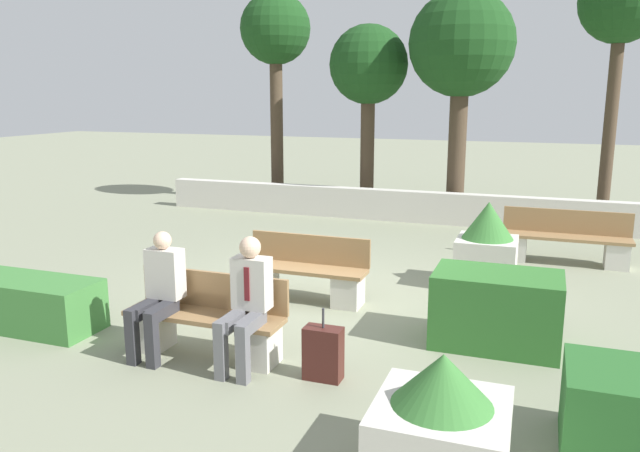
{
  "coord_description": "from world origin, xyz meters",
  "views": [
    {
      "loc": [
        2.85,
        -7.72,
        2.77
      ],
      "look_at": [
        -0.14,
        0.5,
        0.9
      ],
      "focal_mm": 35.0,
      "sensor_mm": 36.0,
      "label": 1
    }
  ],
  "objects_px": {
    "person_seated_man": "(247,297)",
    "tree_center_right": "(462,48)",
    "planter_corner_left": "(487,248)",
    "planter_corner_right": "(441,424)",
    "bench_right_side": "(305,276)",
    "suitcase": "(323,353)",
    "tree_rightmost": "(621,8)",
    "bench_left_side": "(565,243)",
    "tree_leftmost": "(275,36)",
    "tree_center_left": "(369,69)",
    "person_seated_woman": "(159,288)",
    "bench_front": "(206,325)"
  },
  "relations": [
    {
      "from": "bench_left_side",
      "to": "tree_center_right",
      "type": "xyz_separation_m",
      "value": [
        -2.26,
        3.16,
        3.37
      ]
    },
    {
      "from": "tree_leftmost",
      "to": "person_seated_man",
      "type": "bearing_deg",
      "value": -68.01
    },
    {
      "from": "bench_right_side",
      "to": "tree_center_left",
      "type": "xyz_separation_m",
      "value": [
        -1.04,
        6.77,
        2.99
      ]
    },
    {
      "from": "bench_right_side",
      "to": "tree_leftmost",
      "type": "bearing_deg",
      "value": 123.63
    },
    {
      "from": "person_seated_man",
      "to": "tree_leftmost",
      "type": "distance_m",
      "value": 10.42
    },
    {
      "from": "bench_front",
      "to": "suitcase",
      "type": "distance_m",
      "value": 1.4
    },
    {
      "from": "bench_front",
      "to": "tree_center_right",
      "type": "distance_m",
      "value": 9.21
    },
    {
      "from": "tree_center_left",
      "to": "tree_rightmost",
      "type": "height_order",
      "value": "tree_rightmost"
    },
    {
      "from": "suitcase",
      "to": "tree_center_left",
      "type": "xyz_separation_m",
      "value": [
        -2.09,
        8.96,
        3.05
      ]
    },
    {
      "from": "person_seated_man",
      "to": "planter_corner_left",
      "type": "distance_m",
      "value": 4.17
    },
    {
      "from": "bench_right_side",
      "to": "person_seated_man",
      "type": "distance_m",
      "value": 2.25
    },
    {
      "from": "tree_rightmost",
      "to": "tree_center_left",
      "type": "bearing_deg",
      "value": -177.84
    },
    {
      "from": "planter_corner_right",
      "to": "tree_center_left",
      "type": "bearing_deg",
      "value": 108.66
    },
    {
      "from": "tree_rightmost",
      "to": "suitcase",
      "type": "bearing_deg",
      "value": -108.91
    },
    {
      "from": "bench_right_side",
      "to": "suitcase",
      "type": "height_order",
      "value": "bench_right_side"
    },
    {
      "from": "tree_center_left",
      "to": "planter_corner_right",
      "type": "bearing_deg",
      "value": -71.34
    },
    {
      "from": "bench_left_side",
      "to": "tree_center_left",
      "type": "bearing_deg",
      "value": 139.59
    },
    {
      "from": "person_seated_man",
      "to": "planter_corner_left",
      "type": "xyz_separation_m",
      "value": [
        2.03,
        3.64,
        -0.17
      ]
    },
    {
      "from": "person_seated_woman",
      "to": "tree_center_right",
      "type": "bearing_deg",
      "value": 77.43
    },
    {
      "from": "bench_right_side",
      "to": "person_seated_woman",
      "type": "height_order",
      "value": "person_seated_woman"
    },
    {
      "from": "person_seated_man",
      "to": "tree_center_right",
      "type": "relative_size",
      "value": 0.28
    },
    {
      "from": "person_seated_man",
      "to": "tree_center_right",
      "type": "bearing_deg",
      "value": 84.15
    },
    {
      "from": "bench_left_side",
      "to": "tree_rightmost",
      "type": "height_order",
      "value": "tree_rightmost"
    },
    {
      "from": "suitcase",
      "to": "tree_center_right",
      "type": "xyz_separation_m",
      "value": [
        0.06,
        8.57,
        3.44
      ]
    },
    {
      "from": "suitcase",
      "to": "tree_center_left",
      "type": "bearing_deg",
      "value": 103.15
    },
    {
      "from": "tree_rightmost",
      "to": "planter_corner_left",
      "type": "bearing_deg",
      "value": -109.25
    },
    {
      "from": "suitcase",
      "to": "tree_center_right",
      "type": "relative_size",
      "value": 0.15
    },
    {
      "from": "person_seated_woman",
      "to": "bench_right_side",
      "type": "bearing_deg",
      "value": 69.86
    },
    {
      "from": "bench_front",
      "to": "planter_corner_left",
      "type": "xyz_separation_m",
      "value": [
        2.6,
        3.5,
        0.25
      ]
    },
    {
      "from": "person_seated_woman",
      "to": "planter_corner_right",
      "type": "bearing_deg",
      "value": -20.69
    },
    {
      "from": "tree_leftmost",
      "to": "tree_center_right",
      "type": "xyz_separation_m",
      "value": [
        4.57,
        -0.56,
        -0.43
      ]
    },
    {
      "from": "planter_corner_left",
      "to": "tree_center_left",
      "type": "xyz_separation_m",
      "value": [
        -3.3,
        5.32,
        2.73
      ]
    },
    {
      "from": "bench_right_side",
      "to": "planter_corner_left",
      "type": "bearing_deg",
      "value": 39.76
    },
    {
      "from": "bench_right_side",
      "to": "tree_rightmost",
      "type": "bearing_deg",
      "value": 66.14
    },
    {
      "from": "bench_left_side",
      "to": "planter_corner_right",
      "type": "xyz_separation_m",
      "value": [
        -0.98,
        -6.63,
        0.08
      ]
    },
    {
      "from": "bench_right_side",
      "to": "person_seated_man",
      "type": "height_order",
      "value": "person_seated_man"
    },
    {
      "from": "bench_left_side",
      "to": "person_seated_man",
      "type": "relative_size",
      "value": 1.49
    },
    {
      "from": "person_seated_woman",
      "to": "suitcase",
      "type": "height_order",
      "value": "person_seated_woman"
    },
    {
      "from": "bench_right_side",
      "to": "bench_left_side",
      "type": "bearing_deg",
      "value": 50.85
    },
    {
      "from": "planter_corner_right",
      "to": "bench_right_side",
      "type": "bearing_deg",
      "value": 125.07
    },
    {
      "from": "planter_corner_left",
      "to": "person_seated_man",
      "type": "bearing_deg",
      "value": -119.12
    },
    {
      "from": "bench_front",
      "to": "planter_corner_left",
      "type": "bearing_deg",
      "value": 53.46
    },
    {
      "from": "tree_leftmost",
      "to": "tree_center_left",
      "type": "relative_size",
      "value": 1.19
    },
    {
      "from": "bench_front",
      "to": "tree_rightmost",
      "type": "height_order",
      "value": "tree_rightmost"
    },
    {
      "from": "planter_corner_left",
      "to": "planter_corner_right",
      "type": "height_order",
      "value": "planter_corner_left"
    },
    {
      "from": "tree_leftmost",
      "to": "tree_rightmost",
      "type": "bearing_deg",
      "value": 0.15
    },
    {
      "from": "person_seated_man",
      "to": "tree_center_left",
      "type": "xyz_separation_m",
      "value": [
        -1.27,
        8.96,
        2.56
      ]
    },
    {
      "from": "planter_corner_left",
      "to": "tree_center_left",
      "type": "distance_m",
      "value": 6.83
    },
    {
      "from": "tree_leftmost",
      "to": "tree_rightmost",
      "type": "xyz_separation_m",
      "value": [
        7.64,
        0.02,
        0.31
      ]
    },
    {
      "from": "planter_corner_right",
      "to": "tree_center_right",
      "type": "bearing_deg",
      "value": 97.47
    }
  ]
}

